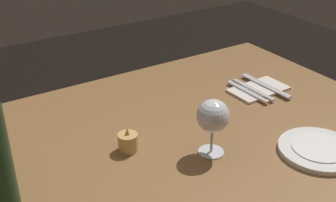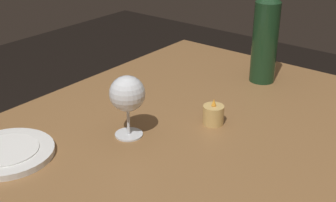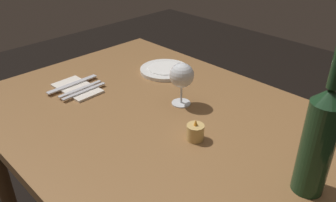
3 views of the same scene
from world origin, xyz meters
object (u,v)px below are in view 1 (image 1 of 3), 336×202
(votive_candle, at_px, (128,143))
(table_knife, at_px, (265,85))
(wine_glass_left, at_px, (213,117))
(fork_outer, at_px, (247,91))
(fork_inner, at_px, (253,89))
(dinner_plate, at_px, (319,150))
(folded_napkin, at_px, (259,89))

(votive_candle, xyz_separation_m, table_knife, (0.55, 0.08, -0.01))
(wine_glass_left, relative_size, fork_outer, 0.83)
(fork_inner, relative_size, table_knife, 0.86)
(fork_inner, bearing_deg, votive_candle, -171.23)
(dinner_plate, height_order, fork_inner, dinner_plate)
(votive_candle, bearing_deg, folded_napkin, 8.35)
(dinner_plate, bearing_deg, wine_glass_left, 147.83)
(dinner_plate, xyz_separation_m, fork_outer, (0.07, 0.35, 0.00))
(fork_outer, height_order, table_knife, same)
(votive_candle, distance_m, table_knife, 0.56)
(wine_glass_left, distance_m, fork_outer, 0.37)
(folded_napkin, xyz_separation_m, fork_inner, (-0.03, 0.00, 0.01))
(fork_inner, xyz_separation_m, table_knife, (0.06, 0.00, 0.00))
(votive_candle, distance_m, folded_napkin, 0.53)
(wine_glass_left, height_order, folded_napkin, wine_glass_left)
(wine_glass_left, relative_size, table_knife, 0.71)
(wine_glass_left, relative_size, folded_napkin, 0.77)
(fork_inner, xyz_separation_m, fork_outer, (-0.02, 0.00, 0.00))
(fork_inner, bearing_deg, fork_outer, 180.00)
(folded_napkin, relative_size, fork_inner, 1.07)
(wine_glass_left, xyz_separation_m, folded_napkin, (0.35, 0.20, -0.10))
(dinner_plate, bearing_deg, folded_napkin, 71.55)
(votive_candle, relative_size, fork_outer, 0.37)
(dinner_plate, bearing_deg, fork_inner, 75.36)
(dinner_plate, height_order, table_knife, dinner_plate)
(folded_napkin, relative_size, fork_outer, 1.07)
(votive_candle, xyz_separation_m, dinner_plate, (0.41, -0.27, -0.02))
(fork_inner, relative_size, fork_outer, 1.00)
(folded_napkin, bearing_deg, fork_outer, 180.00)
(votive_candle, bearing_deg, fork_inner, 8.77)
(fork_outer, bearing_deg, fork_inner, 0.00)
(votive_candle, relative_size, dinner_plate, 0.33)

